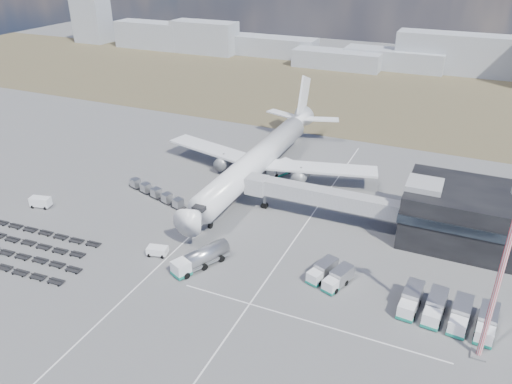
% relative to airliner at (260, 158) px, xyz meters
% --- Properties ---
extents(ground, '(420.00, 420.00, 0.00)m').
position_rel_airliner_xyz_m(ground, '(0.00, -32.38, -5.29)').
color(ground, '#565659').
rests_on(ground, ground).
extents(grass_strip, '(420.00, 90.00, 0.01)m').
position_rel_airliner_xyz_m(grass_strip, '(0.00, 77.62, -5.29)').
color(grass_strip, brown).
rests_on(grass_strip, ground).
extents(lane_markings, '(47.12, 110.00, 0.01)m').
position_rel_airliner_xyz_m(lane_markings, '(9.77, -29.38, -5.29)').
color(lane_markings, silver).
rests_on(lane_markings, ground).
extents(terminal, '(30.40, 16.40, 11.00)m').
position_rel_airliner_xyz_m(terminal, '(47.77, -8.41, -0.04)').
color(terminal, black).
rests_on(terminal, ground).
extents(jet_bridge, '(30.30, 3.80, 7.05)m').
position_rel_airliner_xyz_m(jet_bridge, '(15.90, -11.95, -0.24)').
color(jet_bridge, '#939399').
rests_on(jet_bridge, ground).
extents(airliner, '(51.59, 64.53, 17.62)m').
position_rel_airliner_xyz_m(airliner, '(0.00, 0.00, 0.00)').
color(airliner, white).
rests_on(airliner, ground).
extents(skyline, '(312.63, 24.57, 23.13)m').
position_rel_airliner_xyz_m(skyline, '(6.33, 117.96, 1.97)').
color(skyline, '#989CA6').
rests_on(skyline, ground).
extents(fuel_tanker, '(6.68, 10.55, 3.36)m').
position_rel_airliner_xyz_m(fuel_tanker, '(4.57, -34.94, -3.61)').
color(fuel_tanker, white).
rests_on(fuel_tanker, ground).
extents(pushback_tug, '(3.84, 2.71, 1.55)m').
position_rel_airliner_xyz_m(pushback_tug, '(-4.00, -35.04, -4.52)').
color(pushback_tug, white).
rests_on(pushback_tug, ground).
extents(utility_van, '(4.40, 2.71, 2.20)m').
position_rel_airliner_xyz_m(utility_van, '(-35.47, -30.26, -4.19)').
color(utility_van, white).
rests_on(utility_van, ground).
extents(catering_truck, '(4.84, 6.85, 2.91)m').
position_rel_airliner_xyz_m(catering_truck, '(3.15, 4.18, -3.80)').
color(catering_truck, white).
rests_on(catering_truck, ground).
extents(service_trucks_near, '(6.81, 7.46, 2.48)m').
position_rel_airliner_xyz_m(service_trucks_near, '(25.37, -30.12, -3.94)').
color(service_trucks_near, white).
rests_on(service_trucks_near, ground).
extents(service_trucks_far, '(13.41, 8.16, 2.86)m').
position_rel_airliner_xyz_m(service_trucks_far, '(43.23, -31.95, -3.74)').
color(service_trucks_far, white).
rests_on(service_trucks_far, ground).
extents(uld_row, '(16.81, 6.81, 1.87)m').
position_rel_airliner_xyz_m(uld_row, '(-16.41, -17.15, -4.17)').
color(uld_row, black).
rests_on(uld_row, ground).
extents(baggage_dollies, '(28.55, 14.04, 0.64)m').
position_rel_airliner_xyz_m(baggage_dollies, '(-27.03, -43.68, -4.97)').
color(baggage_dollies, black).
rests_on(baggage_dollies, ground).
extents(floodlight_mast, '(2.39, 1.94, 25.09)m').
position_rel_airliner_xyz_m(floodlight_mast, '(47.82, -37.53, 7.28)').
color(floodlight_mast, red).
rests_on(floodlight_mast, ground).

